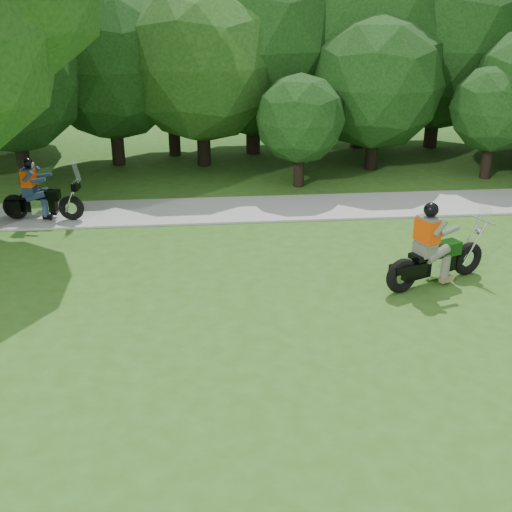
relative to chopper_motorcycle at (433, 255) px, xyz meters
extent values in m
plane|color=#385A19|center=(-0.67, -2.76, -0.70)|extent=(100.00, 100.00, 0.00)
cube|color=#A4A49F|center=(-0.67, 5.24, -0.67)|extent=(60.00, 2.20, 0.06)
cylinder|color=black|center=(1.37, 12.42, 0.20)|extent=(0.55, 0.55, 1.80)
sphere|color=black|center=(1.37, 12.42, 3.40)|extent=(7.10, 7.10, 7.10)
cylinder|color=black|center=(4.27, 12.17, 0.20)|extent=(0.52, 0.52, 1.80)
sphere|color=black|center=(4.27, 12.17, 3.18)|extent=(6.41, 6.41, 6.41)
cylinder|color=black|center=(4.61, 7.75, -0.02)|extent=(0.34, 0.34, 1.38)
sphere|color=black|center=(4.61, 7.75, 1.59)|extent=(2.83, 2.83, 2.83)
cylinder|color=black|center=(-10.53, 8.49, 0.20)|extent=(0.42, 0.42, 1.80)
sphere|color=black|center=(-10.53, 8.49, 2.50)|extent=(4.31, 4.31, 4.31)
cylinder|color=black|center=(-2.82, 11.82, 0.20)|extent=(0.53, 0.53, 1.80)
sphere|color=black|center=(-2.82, 11.82, 3.25)|extent=(6.63, 6.63, 6.63)
cylinder|color=black|center=(1.09, 9.21, 0.04)|extent=(0.42, 0.42, 1.48)
sphere|color=black|center=(1.09, 9.21, 2.23)|extent=(4.48, 4.48, 4.48)
cylinder|color=black|center=(-4.72, 10.27, 0.20)|extent=(0.47, 0.47, 1.80)
sphere|color=#1C4714|center=(-4.72, 10.27, 2.87)|extent=(5.47, 5.47, 5.47)
cylinder|color=black|center=(-7.77, 10.63, 0.20)|extent=(0.46, 0.46, 1.80)
sphere|color=black|center=(-7.77, 10.63, 2.77)|extent=(5.14, 5.14, 5.14)
cylinder|color=black|center=(-5.79, 11.77, 0.20)|extent=(0.43, 0.43, 1.80)
sphere|color=black|center=(-5.79, 11.77, 2.62)|extent=(4.68, 4.68, 4.68)
cylinder|color=black|center=(-1.74, 7.43, -0.08)|extent=(0.34, 0.34, 1.25)
sphere|color=black|center=(-1.74, 7.43, 1.45)|extent=(2.80, 2.80, 2.80)
torus|color=black|center=(-0.75, -0.32, -0.32)|extent=(0.80, 0.51, 0.78)
torus|color=black|center=(0.99, 0.42, -0.32)|extent=(0.80, 0.51, 0.78)
cube|color=black|center=(-0.09, -0.04, -0.26)|extent=(1.36, 0.78, 0.36)
cube|color=silver|center=(0.09, 0.04, -0.26)|extent=(0.64, 0.56, 0.44)
cube|color=black|center=(0.36, 0.15, 0.07)|extent=(0.66, 0.53, 0.29)
cube|color=black|center=(-0.23, -0.10, 0.03)|extent=(0.67, 0.55, 0.11)
cylinder|color=silver|center=(1.03, 0.44, 0.07)|extent=(0.57, 0.28, 0.92)
cylinder|color=silver|center=(1.27, 0.54, 0.55)|extent=(0.32, 0.67, 0.04)
cube|color=#525848|center=(-0.23, -0.10, 0.18)|extent=(0.47, 0.52, 0.27)
cube|color=#525848|center=(-0.21, -0.09, 0.58)|extent=(0.45, 0.54, 0.62)
cube|color=#FF4305|center=(-0.21, -0.09, 0.61)|extent=(0.50, 0.60, 0.49)
sphere|color=black|center=(-0.18, -0.07, 1.05)|extent=(0.31, 0.31, 0.31)
torus|color=black|center=(-9.97, 4.94, -0.29)|extent=(0.72, 0.30, 0.70)
torus|color=black|center=(-8.43, 4.72, -0.29)|extent=(0.72, 0.30, 0.70)
cube|color=black|center=(-9.38, 4.85, -0.24)|extent=(1.14, 0.40, 0.32)
cube|color=silver|center=(-9.23, 4.83, -0.24)|extent=(0.53, 0.41, 0.40)
cube|color=black|center=(-8.98, 4.80, 0.06)|extent=(0.56, 0.37, 0.26)
cube|color=black|center=(-9.50, 4.87, 0.02)|extent=(0.56, 0.39, 0.10)
cylinder|color=silver|center=(-8.39, 4.71, 0.06)|extent=(0.40, 0.10, 0.90)
cylinder|color=silver|center=(-8.22, 4.69, 0.49)|extent=(0.13, 0.64, 0.04)
cube|color=black|center=(-9.95, 4.71, -0.24)|extent=(0.43, 0.18, 0.34)
cube|color=black|center=(-9.89, 5.15, -0.24)|extent=(0.43, 0.18, 0.34)
cube|color=#1A2C46|center=(-9.50, 4.87, 0.16)|extent=(0.35, 0.42, 0.24)
cube|color=#1A2C46|center=(-9.49, 4.87, 0.52)|extent=(0.32, 0.46, 0.56)
cube|color=#FF4305|center=(-9.49, 4.87, 0.54)|extent=(0.35, 0.50, 0.44)
sphere|color=black|center=(-9.46, 4.86, 0.94)|extent=(0.28, 0.28, 0.28)
camera|label=1|loc=(-4.95, -12.22, 5.44)|focal=45.00mm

